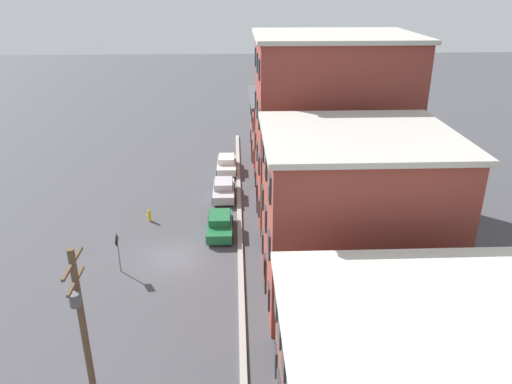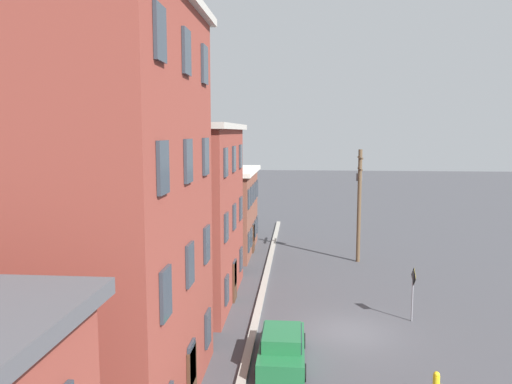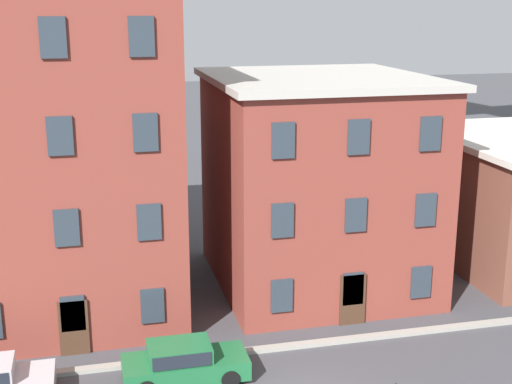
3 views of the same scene
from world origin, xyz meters
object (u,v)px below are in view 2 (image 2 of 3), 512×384
Objects in this scene: caution_sign at (413,286)px; fire_hydrant at (436,384)px; utility_pole at (359,199)px; car_green at (282,346)px.

fire_hydrant is at bearing 174.08° from caution_sign.
utility_pole reaches higher than fire_hydrant.
caution_sign is (5.13, -6.29, 1.07)m from car_green.
utility_pole is 19.22m from fire_hydrant.
car_green is 0.54× the size of utility_pole.
utility_pole is at bearing 6.72° from caution_sign.
car_green reaches higher than fire_hydrant.
utility_pole reaches higher than caution_sign.
car_green is 8.19m from caution_sign.
car_green is 17.76m from utility_pole.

